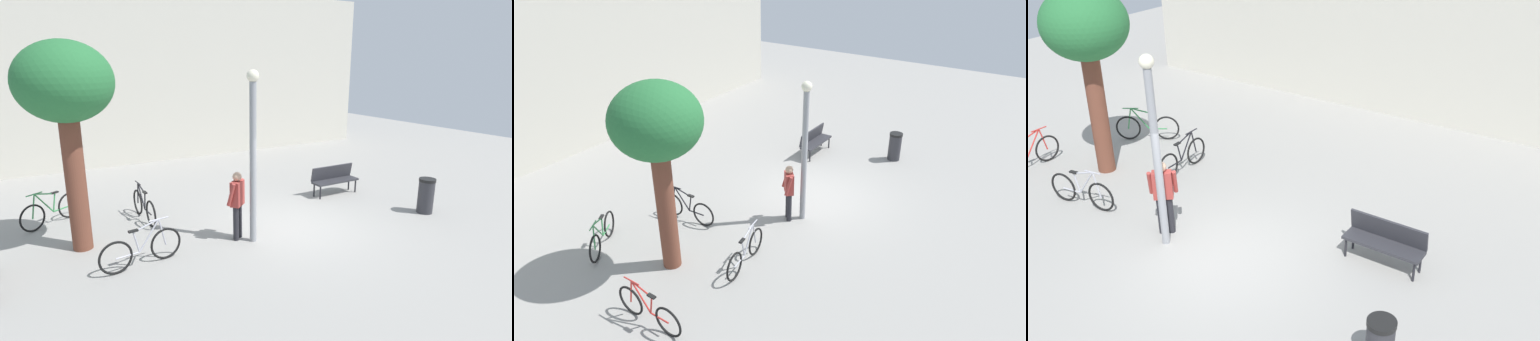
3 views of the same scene
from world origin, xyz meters
TOP-DOWN VIEW (x-y plane):
  - ground_plane at (0.00, 0.00)m, footprint 36.00×36.00m
  - building_facade at (0.00, 9.86)m, footprint 19.74×2.00m
  - lamppost at (-1.29, -0.24)m, footprint 0.28×0.28m
  - person_by_lamppost at (-1.55, 0.07)m, footprint 0.60×0.56m
  - park_bench at (2.77, 1.62)m, footprint 1.60×0.49m
  - plaza_tree at (-4.88, 1.36)m, footprint 2.02×2.02m
  - bicycle_green at (-5.36, 3.32)m, footprint 1.54×1.03m
  - bicycle_red at (-6.59, 0.34)m, footprint 0.08×1.81m
  - bicycle_black at (-3.18, 2.39)m, footprint 0.14×1.81m
  - bicycle_silver at (-3.92, -0.17)m, footprint 1.80×0.31m
  - trash_bin at (3.88, -1.02)m, footprint 0.46×0.46m

SIDE VIEW (x-z plane):
  - ground_plane at x=0.00m, z-range 0.00..0.00m
  - bicycle_green at x=-5.36m, z-range -0.10..0.87m
  - bicycle_red at x=-6.59m, z-range -0.10..0.87m
  - bicycle_black at x=-3.18m, z-range -0.10..0.87m
  - bicycle_silver at x=-3.92m, z-range -0.10..0.87m
  - trash_bin at x=3.88m, z-range 0.00..1.00m
  - park_bench at x=2.77m, z-range 0.08..1.01m
  - person_by_lamppost at x=-1.55m, z-range 0.13..1.80m
  - lamppost at x=-1.29m, z-range 0.25..4.25m
  - building_facade at x=0.00m, z-range 0.00..7.10m
  - plaza_tree at x=-4.88m, z-range 1.28..5.90m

